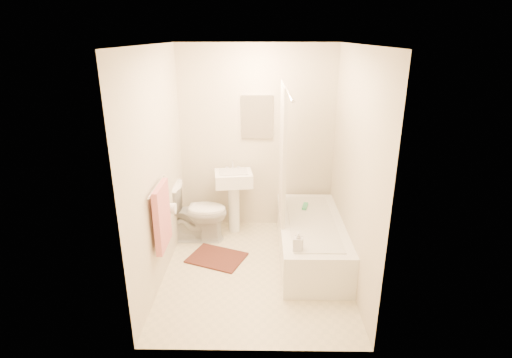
{
  "coord_description": "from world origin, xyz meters",
  "views": [
    {
      "loc": [
        0.06,
        -3.84,
        2.49
      ],
      "look_at": [
        0.0,
        0.25,
        1.0
      ],
      "focal_mm": 28.0,
      "sensor_mm": 36.0,
      "label": 1
    }
  ],
  "objects_px": {
    "sink": "(234,200)",
    "bathtub": "(311,239)",
    "bath_mat": "(217,258)",
    "toilet": "(197,212)",
    "soap_bottle": "(298,241)"
  },
  "relations": [
    {
      "from": "bath_mat",
      "to": "soap_bottle",
      "type": "xyz_separation_m",
      "value": [
        0.89,
        -0.6,
        0.56
      ]
    },
    {
      "from": "toilet",
      "to": "soap_bottle",
      "type": "xyz_separation_m",
      "value": [
        1.18,
        -1.08,
        0.19
      ]
    },
    {
      "from": "sink",
      "to": "bathtub",
      "type": "bearing_deg",
      "value": -42.38
    },
    {
      "from": "soap_bottle",
      "to": "sink",
      "type": "bearing_deg",
      "value": 119.19
    },
    {
      "from": "toilet",
      "to": "bath_mat",
      "type": "height_order",
      "value": "toilet"
    },
    {
      "from": "soap_bottle",
      "to": "toilet",
      "type": "bearing_deg",
      "value": 137.34
    },
    {
      "from": "soap_bottle",
      "to": "bathtub",
      "type": "bearing_deg",
      "value": 71.92
    },
    {
      "from": "toilet",
      "to": "sink",
      "type": "distance_m",
      "value": 0.51
    },
    {
      "from": "sink",
      "to": "bath_mat",
      "type": "xyz_separation_m",
      "value": [
        -0.16,
        -0.7,
        -0.45
      ]
    },
    {
      "from": "bathtub",
      "to": "sink",
      "type": "bearing_deg",
      "value": 145.31
    },
    {
      "from": "sink",
      "to": "bath_mat",
      "type": "height_order",
      "value": "sink"
    },
    {
      "from": "bath_mat",
      "to": "soap_bottle",
      "type": "height_order",
      "value": "soap_bottle"
    },
    {
      "from": "bathtub",
      "to": "bath_mat",
      "type": "height_order",
      "value": "bathtub"
    },
    {
      "from": "bathtub",
      "to": "bath_mat",
      "type": "relative_size",
      "value": 2.66
    },
    {
      "from": "bathtub",
      "to": "bath_mat",
      "type": "bearing_deg",
      "value": -177.28
    }
  ]
}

